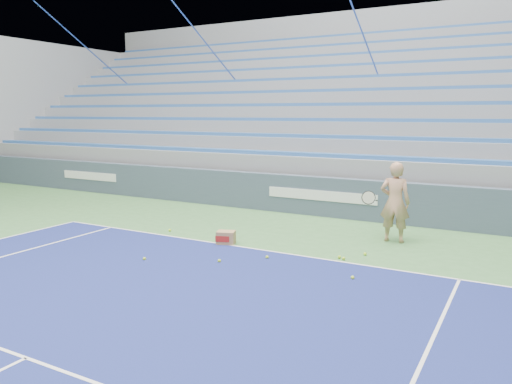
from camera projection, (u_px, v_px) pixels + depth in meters
sponsor_barrier at (323, 196)px, 13.99m from camera, size 30.00×0.32×1.10m
bleachers at (380, 127)px, 18.65m from camera, size 31.00×9.15×7.30m
tennis_player at (395, 202)px, 11.11m from camera, size 0.95×0.85×1.81m
ball_box at (226, 238)px, 11.02m from camera, size 0.47×0.41×0.29m
tennis_ball_0 at (267, 257)px, 9.92m from camera, size 0.07×0.07×0.07m
tennis_ball_1 at (365, 254)px, 10.15m from camera, size 0.07×0.07×0.07m
tennis_ball_2 at (170, 230)px, 12.19m from camera, size 0.07×0.07×0.07m
tennis_ball_3 at (344, 258)px, 9.83m from camera, size 0.07×0.07×0.07m
tennis_ball_4 at (144, 259)px, 9.81m from camera, size 0.07×0.07×0.07m
tennis_ball_5 at (339, 257)px, 9.93m from camera, size 0.07×0.07×0.07m
tennis_ball_6 at (353, 278)px, 8.69m from camera, size 0.07×0.07×0.07m
tennis_ball_7 at (219, 261)px, 9.67m from camera, size 0.07×0.07×0.07m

